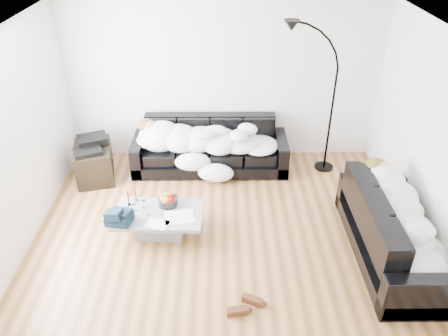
{
  "coord_description": "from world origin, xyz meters",
  "views": [
    {
      "loc": [
        -0.03,
        -4.37,
        3.81
      ],
      "look_at": [
        0.0,
        0.3,
        0.9
      ],
      "focal_mm": 35.0,
      "sensor_mm": 36.0,
      "label": 1
    }
  ],
  "objects_px": {
    "sleeper_back": "(210,135)",
    "wine_glass_c": "(148,211)",
    "coffee_table": "(159,223)",
    "wine_glass_a": "(144,202)",
    "candle_left": "(128,198)",
    "floor_lamp": "(332,109)",
    "sofa_back": "(210,146)",
    "sleeper_right": "(399,214)",
    "stereo": "(91,143)",
    "sofa_right": "(395,228)",
    "candle_right": "(135,194)",
    "wine_glass_b": "(134,205)",
    "shoes": "(244,306)",
    "av_cabinet": "(94,162)",
    "fruit_bowl": "(168,200)"
  },
  "relations": [
    {
      "from": "sleeper_back",
      "to": "wine_glass_c",
      "type": "height_order",
      "value": "sleeper_back"
    },
    {
      "from": "coffee_table",
      "to": "wine_glass_a",
      "type": "bearing_deg",
      "value": 146.32
    },
    {
      "from": "candle_left",
      "to": "floor_lamp",
      "type": "xyz_separation_m",
      "value": [
        2.92,
        1.46,
        0.6
      ]
    },
    {
      "from": "sofa_back",
      "to": "candle_left",
      "type": "xyz_separation_m",
      "value": [
        -1.04,
        -1.48,
        0.04
      ]
    },
    {
      "from": "sleeper_right",
      "to": "stereo",
      "type": "relative_size",
      "value": 4.05
    },
    {
      "from": "sleeper_back",
      "to": "floor_lamp",
      "type": "distance_m",
      "value": 1.92
    },
    {
      "from": "sofa_right",
      "to": "candle_right",
      "type": "bearing_deg",
      "value": 78.07
    },
    {
      "from": "wine_glass_b",
      "to": "shoes",
      "type": "relative_size",
      "value": 0.47
    },
    {
      "from": "candle_right",
      "to": "av_cabinet",
      "type": "bearing_deg",
      "value": 127.07
    },
    {
      "from": "wine_glass_c",
      "to": "candle_left",
      "type": "relative_size",
      "value": 0.68
    },
    {
      "from": "sofa_right",
      "to": "wine_glass_a",
      "type": "distance_m",
      "value": 3.16
    },
    {
      "from": "shoes",
      "to": "floor_lamp",
      "type": "distance_m",
      "value": 3.4
    },
    {
      "from": "shoes",
      "to": "av_cabinet",
      "type": "xyz_separation_m",
      "value": [
        -2.24,
        2.65,
        0.23
      ]
    },
    {
      "from": "wine_glass_a",
      "to": "floor_lamp",
      "type": "distance_m",
      "value": 3.17
    },
    {
      "from": "candle_right",
      "to": "sofa_back",
      "type": "bearing_deg",
      "value": 55.39
    },
    {
      "from": "sofa_right",
      "to": "coffee_table",
      "type": "height_order",
      "value": "sofa_right"
    },
    {
      "from": "sofa_right",
      "to": "sofa_back",
      "type": "bearing_deg",
      "value": 47.52
    },
    {
      "from": "shoes",
      "to": "av_cabinet",
      "type": "bearing_deg",
      "value": 132.27
    },
    {
      "from": "sofa_right",
      "to": "shoes",
      "type": "relative_size",
      "value": 5.36
    },
    {
      "from": "sofa_back",
      "to": "candle_right",
      "type": "distance_m",
      "value": 1.7
    },
    {
      "from": "sleeper_right",
      "to": "sofa_back",
      "type": "bearing_deg",
      "value": 47.52
    },
    {
      "from": "av_cabinet",
      "to": "floor_lamp",
      "type": "relative_size",
      "value": 0.38
    },
    {
      "from": "sofa_back",
      "to": "sofa_right",
      "type": "height_order",
      "value": "sofa_right"
    },
    {
      "from": "coffee_table",
      "to": "fruit_bowl",
      "type": "distance_m",
      "value": 0.33
    },
    {
      "from": "sleeper_back",
      "to": "sleeper_right",
      "type": "xyz_separation_m",
      "value": [
        2.27,
        -2.03,
        0.01
      ]
    },
    {
      "from": "sleeper_right",
      "to": "stereo",
      "type": "distance_m",
      "value": 4.47
    },
    {
      "from": "wine_glass_a",
      "to": "wine_glass_b",
      "type": "relative_size",
      "value": 0.95
    },
    {
      "from": "sleeper_back",
      "to": "av_cabinet",
      "type": "relative_size",
      "value": 2.64
    },
    {
      "from": "sofa_right",
      "to": "shoes",
      "type": "bearing_deg",
      "value": 114.45
    },
    {
      "from": "floor_lamp",
      "to": "stereo",
      "type": "bearing_deg",
      "value": 160.73
    },
    {
      "from": "sleeper_back",
      "to": "coffee_table",
      "type": "relative_size",
      "value": 1.82
    },
    {
      "from": "sofa_right",
      "to": "candle_left",
      "type": "distance_m",
      "value": 3.37
    },
    {
      "from": "fruit_bowl",
      "to": "floor_lamp",
      "type": "height_order",
      "value": "floor_lamp"
    },
    {
      "from": "sleeper_back",
      "to": "coffee_table",
      "type": "bearing_deg",
      "value": -111.66
    },
    {
      "from": "sleeper_back",
      "to": "fruit_bowl",
      "type": "xyz_separation_m",
      "value": [
        -0.53,
        -1.42,
        -0.21
      ]
    },
    {
      "from": "candle_right",
      "to": "stereo",
      "type": "xyz_separation_m",
      "value": [
        -0.85,
        1.12,
        0.16
      ]
    },
    {
      "from": "sleeper_right",
      "to": "wine_glass_c",
      "type": "distance_m",
      "value": 3.06
    },
    {
      "from": "fruit_bowl",
      "to": "shoes",
      "type": "xyz_separation_m",
      "value": [
        0.95,
        -1.45,
        -0.37
      ]
    },
    {
      "from": "coffee_table",
      "to": "wine_glass_b",
      "type": "distance_m",
      "value": 0.4
    },
    {
      "from": "sleeper_back",
      "to": "shoes",
      "type": "distance_m",
      "value": 2.96
    },
    {
      "from": "sleeper_back",
      "to": "sleeper_right",
      "type": "relative_size",
      "value": 1.17
    },
    {
      "from": "coffee_table",
      "to": "stereo",
      "type": "xyz_separation_m",
      "value": [
        -1.17,
        1.38,
        0.44
      ]
    },
    {
      "from": "sofa_back",
      "to": "wine_glass_a",
      "type": "bearing_deg",
      "value": -118.79
    },
    {
      "from": "fruit_bowl",
      "to": "wine_glass_b",
      "type": "height_order",
      "value": "wine_glass_b"
    },
    {
      "from": "wine_glass_c",
      "to": "shoes",
      "type": "xyz_separation_m",
      "value": [
        1.18,
        -1.22,
        -0.37
      ]
    },
    {
      "from": "candle_left",
      "to": "sofa_right",
      "type": "bearing_deg",
      "value": -10.21
    },
    {
      "from": "sleeper_right",
      "to": "av_cabinet",
      "type": "bearing_deg",
      "value": 66.15
    },
    {
      "from": "stereo",
      "to": "wine_glass_c",
      "type": "bearing_deg",
      "value": -76.42
    },
    {
      "from": "wine_glass_a",
      "to": "wine_glass_c",
      "type": "relative_size",
      "value": 1.1
    },
    {
      "from": "wine_glass_c",
      "to": "candle_right",
      "type": "height_order",
      "value": "candle_right"
    }
  ]
}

